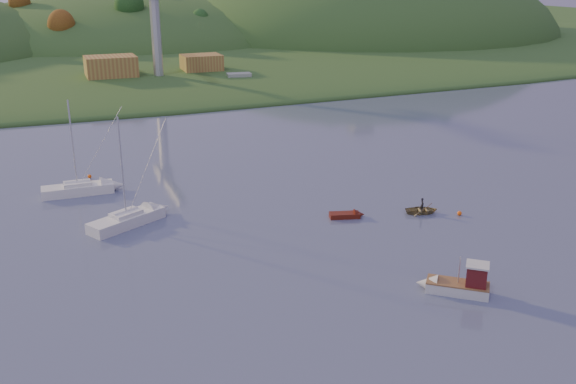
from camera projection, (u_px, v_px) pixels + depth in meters
name	position (u px, v px, depth m)	size (l,w,h in m)	color
far_shore	(96.00, 40.00, 240.94)	(620.00, 220.00, 1.50)	#2E5522
shore_slope	(121.00, 62.00, 184.09)	(640.00, 150.00, 7.00)	#2E5522
hill_center	(131.00, 45.00, 226.99)	(140.00, 120.00, 36.00)	#2E5522
hill_right	(364.00, 39.00, 244.02)	(150.00, 130.00, 60.00)	#2E5522
hillside_trees	(112.00, 54.00, 201.58)	(280.00, 50.00, 32.00)	#19461A
wharf	(171.00, 80.00, 147.85)	(42.00, 16.00, 2.40)	slate
shed_west	(111.00, 67.00, 142.93)	(11.00, 8.00, 4.80)	#9A6233
shed_east	(202.00, 63.00, 151.38)	(9.00, 7.00, 4.00)	#9A6233
dock_crane	(156.00, 10.00, 138.35)	(3.20, 28.00, 20.30)	#B7B7BC
fishing_boat	(453.00, 283.00, 53.41)	(5.79, 5.25, 3.82)	silver
sailboat_near	(127.00, 219.00, 67.39)	(8.61, 6.21, 11.68)	white
sailboat_far	(78.00, 188.00, 76.77)	(8.30, 2.66, 11.44)	silver
canoe	(422.00, 210.00, 70.89)	(2.55, 3.57, 0.74)	olive
paddler	(422.00, 207.00, 70.76)	(0.56, 0.37, 1.54)	black
red_tender	(351.00, 215.00, 69.78)	(4.04, 2.29, 1.30)	#54170C
work_vessel	(239.00, 82.00, 145.46)	(13.03, 6.04, 3.23)	#525A6C
buoy_1	(459.00, 213.00, 70.30)	(0.50, 0.50, 0.50)	#FE5C0D
buoy_2	(90.00, 176.00, 82.78)	(0.50, 0.50, 0.50)	#FE5C0D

